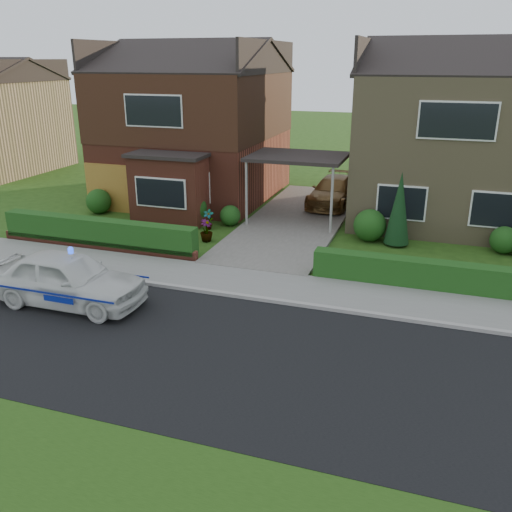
% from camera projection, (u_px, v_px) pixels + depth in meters
% --- Properties ---
extents(ground, '(120.00, 120.00, 0.00)m').
position_uv_depth(ground, '(180.00, 347.00, 12.76)').
color(ground, '#214412').
rests_on(ground, ground).
extents(road, '(60.00, 6.00, 0.02)m').
position_uv_depth(road, '(180.00, 347.00, 12.76)').
color(road, black).
rests_on(road, ground).
extents(kerb, '(60.00, 0.16, 0.12)m').
position_uv_depth(kerb, '(227.00, 294.00, 15.46)').
color(kerb, '#9E9993').
rests_on(kerb, ground).
extents(sidewalk, '(60.00, 2.00, 0.10)m').
position_uv_depth(sidewalk, '(239.00, 281.00, 16.40)').
color(sidewalk, slate).
rests_on(sidewalk, ground).
extents(grass_verge, '(60.00, 4.00, 0.01)m').
position_uv_depth(grass_verge, '(36.00, 502.00, 8.31)').
color(grass_verge, '#214412').
rests_on(grass_verge, ground).
extents(driveway, '(3.80, 12.00, 0.12)m').
position_uv_depth(driveway, '(296.00, 220.00, 22.54)').
color(driveway, '#666059').
rests_on(driveway, ground).
extents(house_left, '(7.50, 9.53, 7.25)m').
position_uv_depth(house_left, '(195.00, 116.00, 25.55)').
color(house_left, brown).
rests_on(house_left, ground).
extents(house_right, '(7.50, 8.06, 7.25)m').
position_uv_depth(house_right, '(453.00, 129.00, 22.24)').
color(house_right, '#907E58').
rests_on(house_right, ground).
extents(carport_link, '(3.80, 3.00, 2.77)m').
position_uv_depth(carport_link, '(298.00, 158.00, 21.60)').
color(carport_link, black).
rests_on(carport_link, ground).
extents(garage_door, '(2.20, 0.10, 2.10)m').
position_uv_depth(garage_door, '(108.00, 188.00, 23.72)').
color(garage_door, brown).
rests_on(garage_door, ground).
extents(dwarf_wall, '(7.70, 0.25, 0.36)m').
position_uv_depth(dwarf_wall, '(97.00, 245.00, 19.14)').
color(dwarf_wall, brown).
rests_on(dwarf_wall, ground).
extents(hedge_left, '(7.50, 0.55, 0.90)m').
position_uv_depth(hedge_left, '(100.00, 249.00, 19.34)').
color(hedge_left, '#133A12').
rests_on(hedge_left, ground).
extents(hedge_right, '(7.50, 0.55, 0.80)m').
position_uv_depth(hedge_right, '(440.00, 291.00, 15.80)').
color(hedge_right, '#133A12').
rests_on(hedge_right, ground).
extents(shrub_left_far, '(1.08, 1.08, 1.08)m').
position_uv_depth(shrub_left_far, '(99.00, 201.00, 23.56)').
color(shrub_left_far, '#133A12').
rests_on(shrub_left_far, ground).
extents(shrub_left_mid, '(1.32, 1.32, 1.32)m').
position_uv_depth(shrub_left_mid, '(191.00, 208.00, 22.01)').
color(shrub_left_mid, '#133A12').
rests_on(shrub_left_mid, ground).
extents(shrub_left_near, '(0.84, 0.84, 0.84)m').
position_uv_depth(shrub_left_near, '(230.00, 215.00, 21.88)').
color(shrub_left_near, '#133A12').
rests_on(shrub_left_near, ground).
extents(shrub_right_near, '(1.20, 1.20, 1.20)m').
position_uv_depth(shrub_right_near, '(370.00, 225.00, 19.98)').
color(shrub_right_near, '#133A12').
rests_on(shrub_right_near, ground).
extents(shrub_right_mid, '(0.96, 0.96, 0.96)m').
position_uv_depth(shrub_right_mid, '(504.00, 240.00, 18.74)').
color(shrub_right_mid, '#133A12').
rests_on(shrub_right_mid, ground).
extents(conifer_a, '(0.90, 0.90, 2.60)m').
position_uv_depth(conifer_a, '(399.00, 211.00, 19.26)').
color(conifer_a, black).
rests_on(conifer_a, ground).
extents(police_car, '(4.01, 4.37, 1.65)m').
position_uv_depth(police_car, '(67.00, 279.00, 14.74)').
color(police_car, silver).
rests_on(police_car, ground).
extents(driveway_car, '(1.98, 4.36, 1.24)m').
position_uv_depth(driveway_car, '(333.00, 191.00, 24.50)').
color(driveway_car, brown).
rests_on(driveway_car, driveway).
extents(potted_plant_a, '(0.44, 0.32, 0.80)m').
position_uv_depth(potted_plant_a, '(209.00, 220.00, 21.35)').
color(potted_plant_a, gray).
rests_on(potted_plant_a, ground).
extents(potted_plant_b, '(0.49, 0.48, 0.70)m').
position_uv_depth(potted_plant_b, '(111.00, 234.00, 19.82)').
color(potted_plant_b, gray).
rests_on(potted_plant_b, ground).
extents(potted_plant_c, '(0.59, 0.59, 0.82)m').
position_uv_depth(potted_plant_c, '(206.00, 231.00, 19.95)').
color(potted_plant_c, gray).
rests_on(potted_plant_c, ground).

